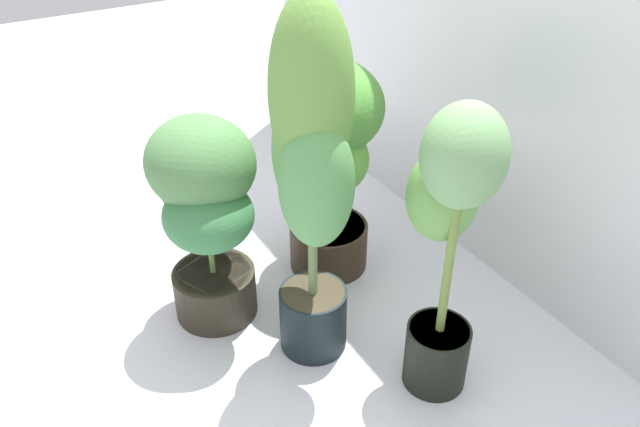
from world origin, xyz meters
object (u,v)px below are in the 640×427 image
(potted_plant_back_left, at_px, (328,147))
(potted_plant_back_right, at_px, (449,225))
(potted_plant_front_left, at_px, (205,203))
(potted_plant_center, at_px, (312,167))

(potted_plant_back_left, height_order, potted_plant_back_right, potted_plant_back_right)
(potted_plant_back_right, xyz_separation_m, potted_plant_front_left, (-0.57, -0.44, -0.11))
(potted_plant_back_right, bearing_deg, potted_plant_center, -139.23)
(potted_plant_back_left, distance_m, potted_plant_back_right, 0.62)
(potted_plant_center, bearing_deg, potted_plant_back_left, 142.95)
(potted_plant_back_right, height_order, potted_plant_front_left, potted_plant_back_right)
(potted_plant_back_right, height_order, potted_plant_center, potted_plant_center)
(potted_plant_front_left, height_order, potted_plant_center, potted_plant_center)
(potted_plant_back_right, distance_m, potted_plant_center, 0.38)
(potted_plant_back_left, bearing_deg, potted_plant_front_left, -85.15)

